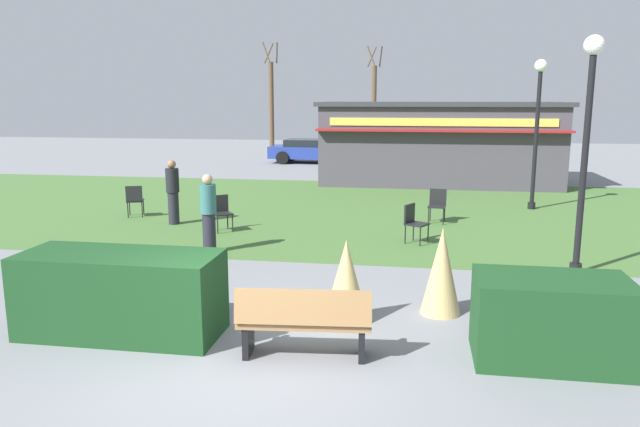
{
  "coord_description": "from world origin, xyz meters",
  "views": [
    {
      "loc": [
        2.1,
        -6.55,
        3.25
      ],
      "look_at": [
        0.3,
        4.46,
        1.1
      ],
      "focal_mm": 33.55,
      "sensor_mm": 36.0,
      "label": 1
    }
  ],
  "objects_px": {
    "person_strolling": "(173,192)",
    "lamppost_mid": "(587,128)",
    "tree_right_bg": "(374,108)",
    "tree_left_bg": "(271,107)",
    "lamppost_far": "(537,117)",
    "cafe_chair_north": "(135,198)",
    "food_kiosk": "(438,142)",
    "person_standing": "(209,213)",
    "park_bench": "(304,322)",
    "cafe_chair_west": "(221,210)",
    "cafe_chair_east": "(414,220)",
    "parked_car_west_slot": "(311,150)",
    "cafe_chair_center": "(437,203)"
  },
  "relations": [
    {
      "from": "person_strolling",
      "to": "lamppost_mid",
      "type": "bearing_deg",
      "value": 3.13
    },
    {
      "from": "tree_right_bg",
      "to": "tree_left_bg",
      "type": "bearing_deg",
      "value": -171.65
    },
    {
      "from": "lamppost_far",
      "to": "cafe_chair_north",
      "type": "height_order",
      "value": "lamppost_far"
    },
    {
      "from": "lamppost_mid",
      "to": "tree_right_bg",
      "type": "xyz_separation_m",
      "value": [
        -5.54,
        22.84,
        -0.04
      ]
    },
    {
      "from": "lamppost_far",
      "to": "food_kiosk",
      "type": "xyz_separation_m",
      "value": [
        -2.62,
        5.36,
        -1.16
      ]
    },
    {
      "from": "lamppost_mid",
      "to": "person_standing",
      "type": "height_order",
      "value": "lamppost_mid"
    },
    {
      "from": "park_bench",
      "to": "lamppost_mid",
      "type": "bearing_deg",
      "value": 45.91
    },
    {
      "from": "cafe_chair_west",
      "to": "park_bench",
      "type": "bearing_deg",
      "value": -63.84
    },
    {
      "from": "food_kiosk",
      "to": "tree_right_bg",
      "type": "relative_size",
      "value": 1.49
    },
    {
      "from": "park_bench",
      "to": "person_strolling",
      "type": "distance_m",
      "value": 9.02
    },
    {
      "from": "tree_left_bg",
      "to": "tree_right_bg",
      "type": "distance_m",
      "value": 5.81
    },
    {
      "from": "cafe_chair_north",
      "to": "tree_right_bg",
      "type": "height_order",
      "value": "tree_right_bg"
    },
    {
      "from": "person_standing",
      "to": "tree_right_bg",
      "type": "bearing_deg",
      "value": 16.73
    },
    {
      "from": "tree_left_bg",
      "to": "tree_right_bg",
      "type": "relative_size",
      "value": 1.03
    },
    {
      "from": "food_kiosk",
      "to": "tree_right_bg",
      "type": "bearing_deg",
      "value": 107.33
    },
    {
      "from": "lamppost_far",
      "to": "cafe_chair_east",
      "type": "bearing_deg",
      "value": -125.23
    },
    {
      "from": "lamppost_mid",
      "to": "person_strolling",
      "type": "bearing_deg",
      "value": 161.79
    },
    {
      "from": "tree_left_bg",
      "to": "person_standing",
      "type": "bearing_deg",
      "value": -79.68
    },
    {
      "from": "park_bench",
      "to": "food_kiosk",
      "type": "xyz_separation_m",
      "value": [
        2.13,
        16.71,
        1.09
      ]
    },
    {
      "from": "cafe_chair_north",
      "to": "parked_car_west_slot",
      "type": "bearing_deg",
      "value": 81.18
    },
    {
      "from": "lamppost_far",
      "to": "person_standing",
      "type": "height_order",
      "value": "lamppost_far"
    },
    {
      "from": "lamppost_mid",
      "to": "cafe_chair_north",
      "type": "xyz_separation_m",
      "value": [
        -10.71,
        3.77,
        -2.2
      ]
    },
    {
      "from": "food_kiosk",
      "to": "tree_right_bg",
      "type": "xyz_separation_m",
      "value": [
        -3.32,
        10.63,
        1.12
      ]
    },
    {
      "from": "food_kiosk",
      "to": "parked_car_west_slot",
      "type": "xyz_separation_m",
      "value": [
        -6.18,
        6.4,
        -0.93
      ]
    },
    {
      "from": "lamppost_mid",
      "to": "lamppost_far",
      "type": "bearing_deg",
      "value": 86.68
    },
    {
      "from": "park_bench",
      "to": "cafe_chair_center",
      "type": "bearing_deg",
      "value": 77.88
    },
    {
      "from": "lamppost_far",
      "to": "cafe_chair_west",
      "type": "height_order",
      "value": "lamppost_far"
    },
    {
      "from": "park_bench",
      "to": "cafe_chair_west",
      "type": "height_order",
      "value": "park_bench"
    },
    {
      "from": "person_strolling",
      "to": "person_standing",
      "type": "distance_m",
      "value": 3.27
    },
    {
      "from": "person_strolling",
      "to": "tree_left_bg",
      "type": "distance_m",
      "value": 19.16
    },
    {
      "from": "cafe_chair_center",
      "to": "cafe_chair_west",
      "type": "bearing_deg",
      "value": -160.33
    },
    {
      "from": "person_strolling",
      "to": "lamppost_far",
      "type": "bearing_deg",
      "value": 42.79
    },
    {
      "from": "park_bench",
      "to": "tree_left_bg",
      "type": "relative_size",
      "value": 0.28
    },
    {
      "from": "cafe_chair_east",
      "to": "parked_car_west_slot",
      "type": "xyz_separation_m",
      "value": [
        -5.35,
        16.65,
        0.12
      ]
    },
    {
      "from": "lamppost_far",
      "to": "food_kiosk",
      "type": "height_order",
      "value": "lamppost_far"
    },
    {
      "from": "cafe_chair_north",
      "to": "cafe_chair_center",
      "type": "bearing_deg",
      "value": 4.25
    },
    {
      "from": "cafe_chair_west",
      "to": "person_strolling",
      "type": "xyz_separation_m",
      "value": [
        -1.49,
        0.57,
        0.33
      ]
    },
    {
      "from": "food_kiosk",
      "to": "cafe_chair_west",
      "type": "relative_size",
      "value": 10.25
    },
    {
      "from": "park_bench",
      "to": "person_standing",
      "type": "xyz_separation_m",
      "value": [
        -3.0,
        4.9,
        0.38
      ]
    },
    {
      "from": "cafe_chair_center",
      "to": "cafe_chair_north",
      "type": "height_order",
      "value": "same"
    },
    {
      "from": "cafe_chair_east",
      "to": "tree_left_bg",
      "type": "distance_m",
      "value": 21.78
    },
    {
      "from": "food_kiosk",
      "to": "cafe_chair_west",
      "type": "xyz_separation_m",
      "value": [
        -5.56,
        -9.74,
        -1.04
      ]
    },
    {
      "from": "lamppost_far",
      "to": "person_standing",
      "type": "bearing_deg",
      "value": -140.24
    },
    {
      "from": "lamppost_far",
      "to": "cafe_chair_center",
      "type": "bearing_deg",
      "value": -139.09
    },
    {
      "from": "lamppost_mid",
      "to": "cafe_chair_east",
      "type": "xyz_separation_m",
      "value": [
        -3.05,
        1.97,
        -2.2
      ]
    },
    {
      "from": "lamppost_mid",
      "to": "tree_right_bg",
      "type": "bearing_deg",
      "value": 103.63
    },
    {
      "from": "person_strolling",
      "to": "cafe_chair_north",
      "type": "bearing_deg",
      "value": 174.72
    },
    {
      "from": "tree_left_bg",
      "to": "tree_right_bg",
      "type": "bearing_deg",
      "value": 8.35
    },
    {
      "from": "park_bench",
      "to": "cafe_chair_east",
      "type": "xyz_separation_m",
      "value": [
        1.3,
        6.46,
        0.05
      ]
    },
    {
      "from": "cafe_chair_west",
      "to": "cafe_chair_north",
      "type": "bearing_deg",
      "value": 156.17
    }
  ]
}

